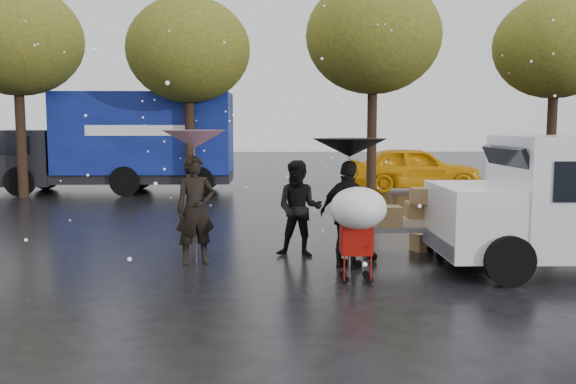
{
  "coord_description": "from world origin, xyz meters",
  "views": [
    {
      "loc": [
        -0.72,
        -10.14,
        2.36
      ],
      "look_at": [
        -0.47,
        1.0,
        1.14
      ],
      "focal_mm": 38.0,
      "sensor_mm": 36.0,
      "label": 1
    }
  ],
  "objects_px": {
    "person_black": "(349,215)",
    "shopping_cart": "(358,214)",
    "person_pink": "(195,210)",
    "yellow_taxi": "(414,168)",
    "vendor_cart": "(408,217)",
    "blue_truck": "(122,143)"
  },
  "relations": [
    {
      "from": "person_black",
      "to": "shopping_cart",
      "type": "distance_m",
      "value": 1.04
    },
    {
      "from": "person_pink",
      "to": "yellow_taxi",
      "type": "relative_size",
      "value": 0.39
    },
    {
      "from": "shopping_cart",
      "to": "yellow_taxi",
      "type": "xyz_separation_m",
      "value": [
        3.85,
        13.15,
        -0.26
      ]
    },
    {
      "from": "person_black",
      "to": "shopping_cart",
      "type": "bearing_deg",
      "value": 123.92
    },
    {
      "from": "vendor_cart",
      "to": "blue_truck",
      "type": "height_order",
      "value": "blue_truck"
    },
    {
      "from": "vendor_cart",
      "to": "blue_truck",
      "type": "distance_m",
      "value": 13.46
    },
    {
      "from": "shopping_cart",
      "to": "blue_truck",
      "type": "distance_m",
      "value": 14.39
    },
    {
      "from": "person_pink",
      "to": "blue_truck",
      "type": "relative_size",
      "value": 0.22
    },
    {
      "from": "person_pink",
      "to": "yellow_taxi",
      "type": "height_order",
      "value": "person_pink"
    },
    {
      "from": "person_black",
      "to": "shopping_cart",
      "type": "height_order",
      "value": "person_black"
    },
    {
      "from": "vendor_cart",
      "to": "person_pink",
      "type": "bearing_deg",
      "value": -173.96
    },
    {
      "from": "shopping_cart",
      "to": "vendor_cart",
      "type": "bearing_deg",
      "value": 57.59
    },
    {
      "from": "shopping_cart",
      "to": "person_black",
      "type": "bearing_deg",
      "value": 90.59
    },
    {
      "from": "blue_truck",
      "to": "yellow_taxi",
      "type": "height_order",
      "value": "blue_truck"
    },
    {
      "from": "yellow_taxi",
      "to": "shopping_cart",
      "type": "bearing_deg",
      "value": 162.37
    },
    {
      "from": "yellow_taxi",
      "to": "blue_truck",
      "type": "bearing_deg",
      "value": 90.82
    },
    {
      "from": "vendor_cart",
      "to": "shopping_cart",
      "type": "relative_size",
      "value": 1.04
    },
    {
      "from": "person_pink",
      "to": "shopping_cart",
      "type": "distance_m",
      "value": 2.96
    },
    {
      "from": "person_pink",
      "to": "shopping_cart",
      "type": "height_order",
      "value": "person_pink"
    },
    {
      "from": "person_black",
      "to": "yellow_taxi",
      "type": "xyz_separation_m",
      "value": [
        3.86,
        12.13,
        -0.09
      ]
    },
    {
      "from": "yellow_taxi",
      "to": "vendor_cart",
      "type": "bearing_deg",
      "value": 165.31
    },
    {
      "from": "shopping_cart",
      "to": "yellow_taxi",
      "type": "height_order",
      "value": "yellow_taxi"
    }
  ]
}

